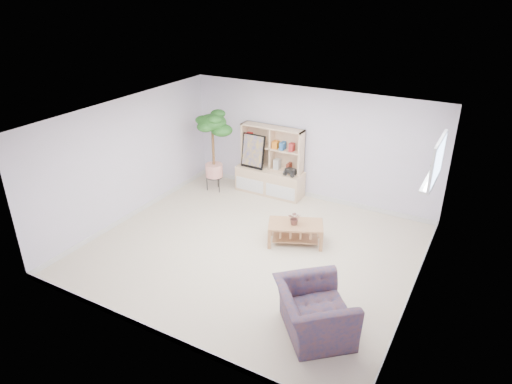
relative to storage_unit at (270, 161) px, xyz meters
The scene contains 14 objects.
floor 2.50m from the storage_unit, 69.91° to the right, with size 5.50×5.00×0.01m, color beige.
ceiling 2.90m from the storage_unit, 69.91° to the right, with size 5.50×5.00×0.01m, color silver.
walls 2.43m from the storage_unit, 69.91° to the right, with size 5.51×5.01×2.40m.
baseboard 2.49m from the storage_unit, 69.91° to the right, with size 5.50×5.00×0.10m, color silver, non-canonical shape.
window 4.10m from the storage_unit, 24.80° to the right, with size 0.10×0.98×0.68m, color silver, non-canonical shape.
window_sill 3.96m from the storage_unit, 25.17° to the right, with size 0.14×1.00×0.04m, color silver.
storage_unit is the anchor object (origin of this frame).
poster 0.43m from the storage_unit, 169.72° to the right, with size 0.54×0.13×0.75m, color yellow, non-canonical shape.
toy_truck 0.55m from the storage_unit, ahead, with size 0.32×0.22×0.17m, color black, non-canonical shape.
coffee_table 2.24m from the storage_unit, 50.17° to the right, with size 0.97×0.53×0.40m, color #986640, non-canonical shape.
table_plant 2.20m from the storage_unit, 50.92° to the right, with size 0.23×0.20×0.26m, color #225725.
floor_tree 1.26m from the storage_unit, 158.45° to the right, with size 0.67×0.67×1.83m, color #215423, non-canonical shape.
armchair 4.48m from the storage_unit, 54.93° to the right, with size 1.06×0.92×0.78m, color navy.
sill_plant 3.89m from the storage_unit, 21.01° to the right, with size 0.14×0.11×0.25m, color #215423.
Camera 1 is at (3.40, -6.00, 4.39)m, focal length 32.00 mm.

